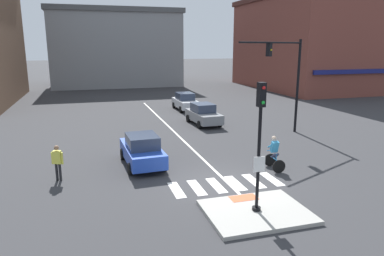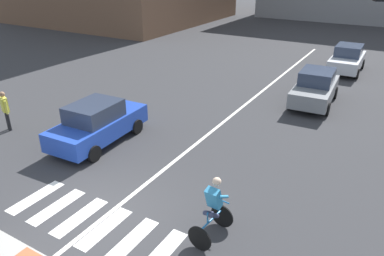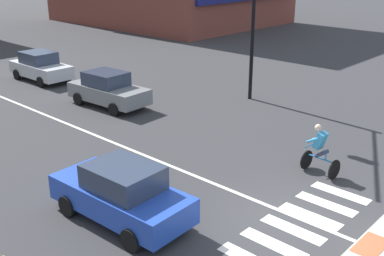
% 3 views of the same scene
% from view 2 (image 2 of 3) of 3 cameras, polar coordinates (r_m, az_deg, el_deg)
% --- Properties ---
extents(ground_plane, '(300.00, 300.00, 0.00)m').
position_cam_2_polar(ground_plane, '(10.60, -14.69, -13.56)').
color(ground_plane, '#333335').
extents(crosswalk_stripe_a, '(0.44, 1.80, 0.01)m').
position_cam_2_polar(crosswalk_stripe_a, '(12.01, -23.23, -9.88)').
color(crosswalk_stripe_a, silver).
rests_on(crosswalk_stripe_a, ground).
extents(crosswalk_stripe_b, '(0.44, 1.80, 0.01)m').
position_cam_2_polar(crosswalk_stripe_b, '(11.38, -20.38, -11.44)').
color(crosswalk_stripe_b, silver).
rests_on(crosswalk_stripe_b, ground).
extents(crosswalk_stripe_c, '(0.44, 1.80, 0.01)m').
position_cam_2_polar(crosswalk_stripe_c, '(10.79, -17.16, -13.14)').
color(crosswalk_stripe_c, silver).
rests_on(crosswalk_stripe_c, ground).
extents(crosswalk_stripe_d, '(0.44, 1.80, 0.01)m').
position_cam_2_polar(crosswalk_stripe_d, '(10.24, -13.53, -14.98)').
color(crosswalk_stripe_d, silver).
rests_on(crosswalk_stripe_d, ground).
extents(crosswalk_stripe_e, '(0.44, 1.80, 0.01)m').
position_cam_2_polar(crosswalk_stripe_e, '(9.75, -9.45, -16.94)').
color(crosswalk_stripe_e, silver).
rests_on(crosswalk_stripe_e, ground).
extents(crosswalk_stripe_f, '(0.44, 1.80, 0.01)m').
position_cam_2_polar(crosswalk_stripe_f, '(9.32, -4.86, -19.01)').
color(crosswalk_stripe_f, silver).
rests_on(crosswalk_stripe_f, ground).
extents(lane_centre_line, '(0.14, 28.00, 0.01)m').
position_cam_2_polar(lane_centre_line, '(17.94, 8.28, 3.60)').
color(lane_centre_line, silver).
rests_on(lane_centre_line, ground).
extents(car_grey_eastbound_far, '(2.02, 4.19, 1.64)m').
position_cam_2_polar(car_grey_eastbound_far, '(18.70, 18.73, 6.04)').
color(car_grey_eastbound_far, slate).
rests_on(car_grey_eastbound_far, ground).
extents(car_blue_westbound_near, '(1.99, 4.17, 1.64)m').
position_cam_2_polar(car_blue_westbound_near, '(14.26, -14.55, 0.78)').
color(car_blue_westbound_near, '#2347B7').
rests_on(car_blue_westbound_near, ground).
extents(car_silver_eastbound_distant, '(1.89, 4.12, 1.64)m').
position_cam_2_polar(car_silver_eastbound_distant, '(25.02, 23.12, 9.93)').
color(car_silver_eastbound_distant, silver).
rests_on(car_silver_eastbound_distant, ground).
extents(cyclist, '(0.75, 1.14, 1.68)m').
position_cam_2_polar(cyclist, '(9.23, 3.32, -12.38)').
color(cyclist, black).
rests_on(cyclist, ground).
extents(pedestrian_at_curb_left, '(0.52, 0.33, 1.67)m').
position_cam_2_polar(pedestrian_at_curb_left, '(16.60, -27.21, 2.83)').
color(pedestrian_at_curb_left, black).
rests_on(pedestrian_at_curb_left, ground).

